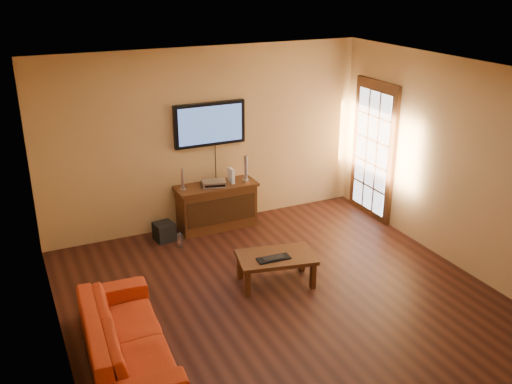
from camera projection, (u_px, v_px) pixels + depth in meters
ground_plane at (282, 299)px, 6.86m from camera, size 5.00×5.00×0.00m
room_walls at (261, 151)px, 6.77m from camera, size 5.00×5.00×5.00m
french_door at (373, 152)px, 8.88m from camera, size 0.07×1.02×2.22m
media_console at (217, 206)px, 8.65m from camera, size 1.23×0.47×0.69m
television at (210, 124)px, 8.37m from camera, size 1.10×0.08×0.65m
coffee_table at (276, 259)px, 7.09m from camera, size 1.04×0.75×0.39m
sofa at (126, 329)px, 5.64m from camera, size 0.67×1.98×0.76m
speaker_left at (183, 180)px, 8.29m from camera, size 0.09×0.09×0.33m
speaker_right at (246, 169)px, 8.65m from camera, size 0.11×0.11×0.39m
av_receiver at (214, 183)px, 8.48m from camera, size 0.40×0.33×0.08m
game_console at (231, 176)px, 8.58m from camera, size 0.06×0.16×0.22m
subwoofer at (164, 232)px, 8.31m from camera, size 0.31×0.31×0.27m
bottle at (180, 240)px, 8.12m from camera, size 0.08×0.08×0.23m
keyboard at (274, 258)px, 6.98m from camera, size 0.42×0.18×0.02m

